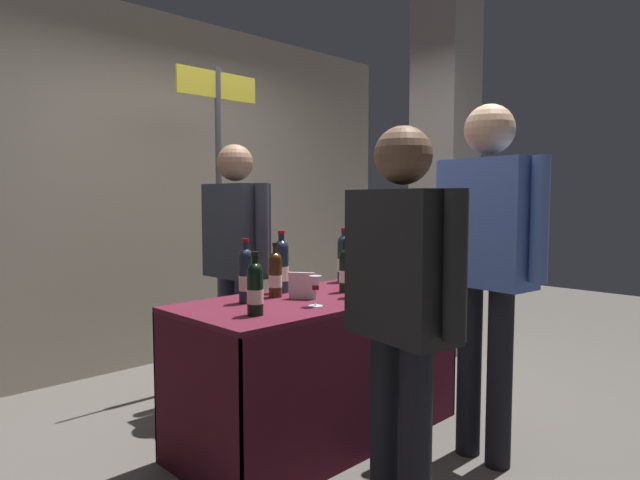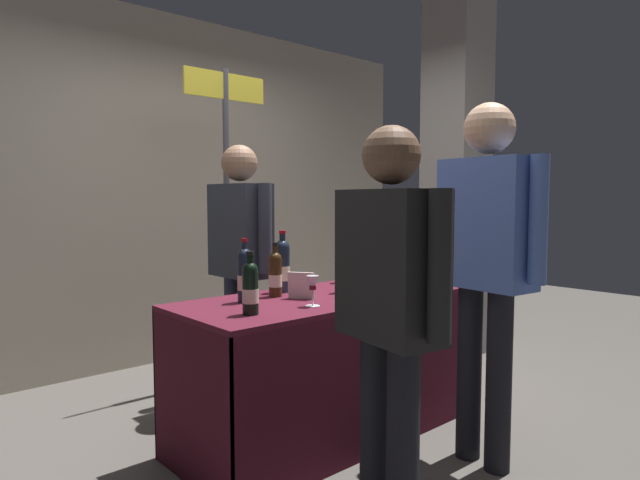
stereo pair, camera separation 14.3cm
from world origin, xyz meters
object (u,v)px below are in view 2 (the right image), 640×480
at_px(tasting_table, 320,341).
at_px(wine_glass_near_taster, 384,274).
at_px(concrete_pillar, 456,172).
at_px(taster_foreground_right, 390,298).
at_px(featured_wine_bottle, 275,274).
at_px(wine_glass_near_vendor, 412,272).
at_px(display_bottle_0, 348,258).
at_px(wine_glass_mid, 313,285).
at_px(vendor_presenter, 240,250).
at_px(flower_vase, 370,261).
at_px(booth_signpost, 227,185).

xyz_separation_m(tasting_table, wine_glass_near_taster, (0.34, -0.14, 0.35)).
bearing_deg(concrete_pillar, taster_foreground_right, -150.36).
bearing_deg(featured_wine_bottle, wine_glass_near_vendor, -26.69).
xyz_separation_m(concrete_pillar, taster_foreground_right, (-2.36, -1.34, -0.58)).
relative_size(tasting_table, display_bottle_0, 4.64).
xyz_separation_m(wine_glass_near_vendor, wine_glass_near_taster, (-0.17, 0.06, 0.00)).
bearing_deg(taster_foreground_right, display_bottle_0, -27.71).
relative_size(tasting_table, wine_glass_mid, 10.54).
distance_m(featured_wine_bottle, wine_glass_near_vendor, 0.79).
bearing_deg(vendor_presenter, wine_glass_near_vendor, 30.99).
xyz_separation_m(concrete_pillar, display_bottle_0, (-1.49, -0.24, -0.59)).
bearing_deg(featured_wine_bottle, taster_foreground_right, -102.70).
bearing_deg(display_bottle_0, flower_vase, -26.24).
bearing_deg(tasting_table, booth_signpost, 82.37).
bearing_deg(wine_glass_mid, vendor_presenter, 79.20).
bearing_deg(wine_glass_near_vendor, display_bottle_0, 97.63).
height_order(tasting_table, featured_wine_bottle, featured_wine_bottle).
bearing_deg(concrete_pillar, wine_glass_mid, -162.56).
distance_m(taster_foreground_right, booth_signpost, 2.14).
relative_size(tasting_table, flower_vase, 4.05).
distance_m(tasting_table, display_bottle_0, 0.65).
bearing_deg(flower_vase, featured_wine_bottle, -177.05).
xyz_separation_m(vendor_presenter, booth_signpost, (0.20, 0.47, 0.42)).
relative_size(flower_vase, booth_signpost, 0.18).
bearing_deg(vendor_presenter, featured_wine_bottle, -15.45).
height_order(flower_vase, vendor_presenter, vendor_presenter).
relative_size(wine_glass_near_vendor, wine_glass_near_taster, 0.97).
xyz_separation_m(wine_glass_near_vendor, vendor_presenter, (-0.56, 0.90, 0.10)).
height_order(vendor_presenter, booth_signpost, booth_signpost).
height_order(wine_glass_mid, vendor_presenter, vendor_presenter).
height_order(wine_glass_mid, flower_vase, flower_vase).
distance_m(wine_glass_near_vendor, flower_vase, 0.40).
distance_m(flower_vase, vendor_presenter, 0.81).
bearing_deg(taster_foreground_right, vendor_presenter, -2.93).
distance_m(concrete_pillar, wine_glass_near_taster, 1.84).
bearing_deg(wine_glass_mid, flower_vase, 24.86).
relative_size(taster_foreground_right, booth_signpost, 0.71).
distance_m(display_bottle_0, taster_foreground_right, 1.40).
bearing_deg(vendor_presenter, wine_glass_mid, -11.56).
distance_m(wine_glass_near_taster, booth_signpost, 1.42).
bearing_deg(featured_wine_bottle, wine_glass_near_taster, -28.67).
bearing_deg(flower_vase, display_bottle_0, 153.76).
distance_m(wine_glass_mid, booth_signpost, 1.49).
bearing_deg(flower_vase, wine_glass_near_vendor, -100.30).
bearing_deg(wine_glass_near_taster, display_bottle_0, 74.61).
bearing_deg(concrete_pillar, vendor_presenter, 174.26).
relative_size(vendor_presenter, booth_signpost, 0.74).
distance_m(wine_glass_near_vendor, wine_glass_near_taster, 0.18).
relative_size(wine_glass_mid, booth_signpost, 0.07).
bearing_deg(display_bottle_0, concrete_pillar, 9.25).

